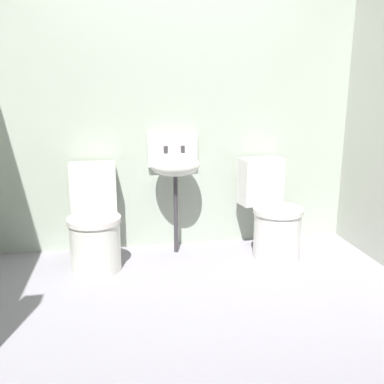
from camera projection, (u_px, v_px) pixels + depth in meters
The scene contains 5 objects.
ground_plane at pixel (200, 317), 2.66m from camera, with size 3.50×2.79×0.08m, color gray.
wall_back at pixel (173, 110), 3.55m from camera, with size 3.50×0.10×2.36m, color #AFBAA8.
toilet_left at pixel (95, 226), 3.27m from camera, with size 0.41×0.60×0.78m.
toilet_right at pixel (272, 217), 3.50m from camera, with size 0.48×0.65×0.78m.
sink at pixel (175, 164), 3.45m from camera, with size 0.42×0.35×0.99m.
Camera 1 is at (-0.45, -2.34, 1.37)m, focal length 39.49 mm.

